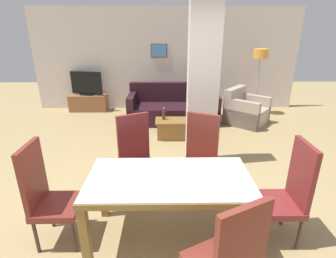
{
  "coord_description": "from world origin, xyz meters",
  "views": [
    {
      "loc": [
        -0.04,
        -2.28,
        2.16
      ],
      "look_at": [
        0.0,
        0.95,
        0.91
      ],
      "focal_mm": 28.0,
      "sensor_mm": 36.0,
      "label": 1
    }
  ],
  "objects_px": {
    "dining_chair_head_left": "(47,194)",
    "floor_lamp": "(260,60)",
    "dining_table": "(169,190)",
    "armchair": "(245,112)",
    "dining_chair_far_left": "(137,155)",
    "tv_screen": "(86,84)",
    "dining_chair_head_right": "(288,192)",
    "sofa": "(173,109)",
    "bottle": "(164,115)",
    "dining_chair_far_right": "(199,155)",
    "tv_stand": "(89,103)",
    "coffee_table": "(174,129)"
  },
  "relations": [
    {
      "from": "dining_table",
      "to": "tv_screen",
      "type": "xyz_separation_m",
      "value": [
        -2.16,
        4.82,
        0.15
      ]
    },
    {
      "from": "dining_chair_far_right",
      "to": "tv_stand",
      "type": "bearing_deg",
      "value": -31.08
    },
    {
      "from": "dining_chair_far_left",
      "to": "armchair",
      "type": "distance_m",
      "value": 3.69
    },
    {
      "from": "dining_chair_head_left",
      "to": "dining_chair_head_right",
      "type": "distance_m",
      "value": 2.48
    },
    {
      "from": "dining_chair_far_left",
      "to": "tv_stand",
      "type": "height_order",
      "value": "dining_chair_far_left"
    },
    {
      "from": "floor_lamp",
      "to": "tv_stand",
      "type": "bearing_deg",
      "value": 175.09
    },
    {
      "from": "dining_chair_far_right",
      "to": "tv_screen",
      "type": "distance_m",
      "value": 4.73
    },
    {
      "from": "dining_chair_far_left",
      "to": "tv_screen",
      "type": "height_order",
      "value": "dining_chair_far_left"
    },
    {
      "from": "sofa",
      "to": "dining_chair_far_right",
      "type": "bearing_deg",
      "value": 94.69
    },
    {
      "from": "dining_chair_head_left",
      "to": "tv_stand",
      "type": "relative_size",
      "value": 1.11
    },
    {
      "from": "coffee_table",
      "to": "tv_stand",
      "type": "bearing_deg",
      "value": 139.26
    },
    {
      "from": "sofa",
      "to": "tv_screen",
      "type": "relative_size",
      "value": 2.48
    },
    {
      "from": "coffee_table",
      "to": "dining_chair_head_right",
      "type": "bearing_deg",
      "value": -69.08
    },
    {
      "from": "dining_chair_far_left",
      "to": "tv_stand",
      "type": "bearing_deg",
      "value": -92.29
    },
    {
      "from": "dining_chair_head_left",
      "to": "dining_chair_far_left",
      "type": "distance_m",
      "value": 1.19
    },
    {
      "from": "dining_chair_head_left",
      "to": "bottle",
      "type": "distance_m",
      "value": 3.1
    },
    {
      "from": "dining_chair_head_right",
      "to": "dining_table",
      "type": "bearing_deg",
      "value": 90.0
    },
    {
      "from": "dining_table",
      "to": "armchair",
      "type": "bearing_deg",
      "value": 63.0
    },
    {
      "from": "bottle",
      "to": "tv_screen",
      "type": "bearing_deg",
      "value": 137.12
    },
    {
      "from": "dining_chair_head_left",
      "to": "floor_lamp",
      "type": "xyz_separation_m",
      "value": [
        3.61,
        4.43,
        0.85
      ]
    },
    {
      "from": "dining_chair_far_left",
      "to": "sofa",
      "type": "height_order",
      "value": "dining_chair_far_left"
    },
    {
      "from": "armchair",
      "to": "floor_lamp",
      "type": "bearing_deg",
      "value": -173.11
    },
    {
      "from": "armchair",
      "to": "bottle",
      "type": "xyz_separation_m",
      "value": [
        -1.95,
        -0.85,
        0.2
      ]
    },
    {
      "from": "dining_table",
      "to": "coffee_table",
      "type": "distance_m",
      "value": 2.86
    },
    {
      "from": "dining_chair_head_left",
      "to": "tv_screen",
      "type": "xyz_separation_m",
      "value": [
        -0.91,
        4.82,
        0.18
      ]
    },
    {
      "from": "dining_chair_far_right",
      "to": "sofa",
      "type": "xyz_separation_m",
      "value": [
        -0.25,
        3.07,
        -0.28
      ]
    },
    {
      "from": "dining_chair_head_right",
      "to": "sofa",
      "type": "xyz_separation_m",
      "value": [
        -1.06,
        3.93,
        -0.28
      ]
    },
    {
      "from": "bottle",
      "to": "dining_chair_head_left",
      "type": "bearing_deg",
      "value": -112.55
    },
    {
      "from": "armchair",
      "to": "tv_screen",
      "type": "xyz_separation_m",
      "value": [
        -4.05,
        1.1,
        0.47
      ]
    },
    {
      "from": "dining_chair_head_left",
      "to": "armchair",
      "type": "bearing_deg",
      "value": 139.75
    },
    {
      "from": "sofa",
      "to": "dining_chair_head_left",
      "type": "bearing_deg",
      "value": 70.16
    },
    {
      "from": "dining_chair_head_right",
      "to": "tv_screen",
      "type": "bearing_deg",
      "value": 35.14
    },
    {
      "from": "sofa",
      "to": "tv_screen",
      "type": "xyz_separation_m",
      "value": [
        -2.33,
        0.89,
        0.46
      ]
    },
    {
      "from": "dining_chair_far_right",
      "to": "sofa",
      "type": "relative_size",
      "value": 0.52
    },
    {
      "from": "tv_screen",
      "to": "armchair",
      "type": "bearing_deg",
      "value": 177.56
    },
    {
      "from": "tv_screen",
      "to": "sofa",
      "type": "bearing_deg",
      "value": 171.84
    },
    {
      "from": "dining_table",
      "to": "dining_chair_head_left",
      "type": "xyz_separation_m",
      "value": [
        -1.25,
        0.0,
        -0.03
      ]
    },
    {
      "from": "bottle",
      "to": "dining_chair_far_right",
      "type": "bearing_deg",
      "value": -76.61
    },
    {
      "from": "dining_table",
      "to": "dining_chair_head_right",
      "type": "height_order",
      "value": "dining_chair_head_right"
    },
    {
      "from": "dining_chair_far_right",
      "to": "dining_chair_far_left",
      "type": "relative_size",
      "value": 1.0
    },
    {
      "from": "dining_chair_head_right",
      "to": "dining_chair_far_left",
      "type": "height_order",
      "value": "same"
    },
    {
      "from": "coffee_table",
      "to": "dining_chair_far_right",
      "type": "bearing_deg",
      "value": -82.25
    },
    {
      "from": "dining_chair_head_right",
      "to": "armchair",
      "type": "xyz_separation_m",
      "value": [
        0.66,
        3.71,
        -0.29
      ]
    },
    {
      "from": "dining_chair_head_left",
      "to": "armchair",
      "type": "relative_size",
      "value": 0.95
    },
    {
      "from": "dining_chair_head_left",
      "to": "tv_screen",
      "type": "height_order",
      "value": "dining_chair_head_left"
    },
    {
      "from": "dining_chair_far_left",
      "to": "floor_lamp",
      "type": "xyz_separation_m",
      "value": [
        2.77,
        3.58,
        0.85
      ]
    },
    {
      "from": "floor_lamp",
      "to": "dining_chair_head_left",
      "type": "bearing_deg",
      "value": -129.19
    },
    {
      "from": "dining_table",
      "to": "floor_lamp",
      "type": "bearing_deg",
      "value": 61.96
    },
    {
      "from": "dining_chair_head_left",
      "to": "sofa",
      "type": "xyz_separation_m",
      "value": [
        1.42,
        3.93,
        -0.28
      ]
    },
    {
      "from": "dining_chair_head_left",
      "to": "tv_stand",
      "type": "xyz_separation_m",
      "value": [
        -0.91,
        4.82,
        -0.35
      ]
    }
  ]
}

